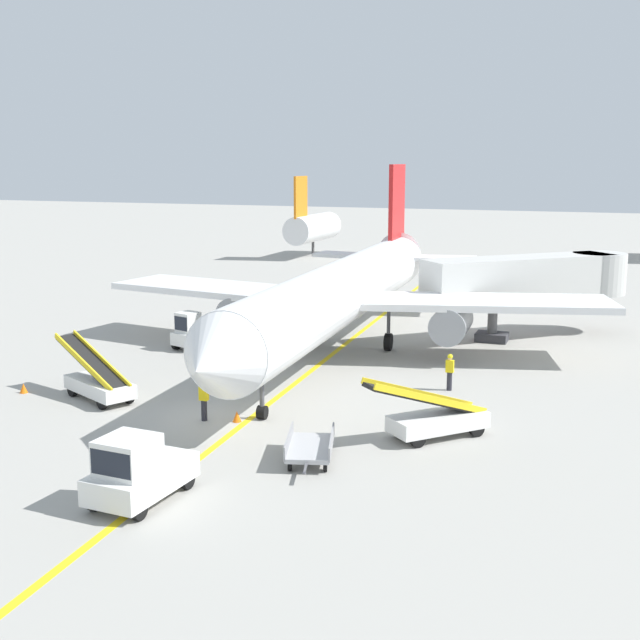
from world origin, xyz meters
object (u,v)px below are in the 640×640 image
(belt_loader_forward_hold, at_px, (98,382))
(baggage_cart_loaded, at_px, (310,447))
(pushback_tug, at_px, (137,471))
(ground_crew_marshaller, at_px, (204,399))
(safety_cone_nose_right, at_px, (24,388))
(airliner, at_px, (343,291))
(belt_loader_aft_hold, at_px, (436,417))
(ground_crew_wing_walker, at_px, (450,371))
(jet_bridge, at_px, (539,278))
(safety_cone_nose_left, at_px, (237,416))
(baggage_tug_near_wing, at_px, (192,332))
(safety_cone_wingtip_left, at_px, (206,354))

(belt_loader_forward_hold, bearing_deg, baggage_cart_loaded, -17.22)
(pushback_tug, distance_m, ground_crew_marshaller, 8.02)
(ground_crew_marshaller, height_order, safety_cone_nose_right, ground_crew_marshaller)
(airliner, distance_m, belt_loader_aft_hold, 14.31)
(belt_loader_aft_hold, height_order, ground_crew_wing_walker, belt_loader_aft_hold)
(jet_bridge, relative_size, safety_cone_nose_left, 25.08)
(safety_cone_nose_right, bearing_deg, airliner, 48.97)
(safety_cone_nose_right, bearing_deg, safety_cone_nose_left, -1.22)
(belt_loader_forward_hold, bearing_deg, airliner, 59.53)
(baggage_cart_loaded, distance_m, safety_cone_nose_right, 15.52)
(ground_crew_wing_walker, xyz_separation_m, safety_cone_nose_right, (-17.84, -7.38, -0.69))
(belt_loader_aft_hold, xyz_separation_m, ground_crew_wing_walker, (-0.89, 6.56, 0.13))
(pushback_tug, height_order, baggage_tug_near_wing, pushback_tug)
(baggage_tug_near_wing, distance_m, safety_cone_nose_right, 10.87)
(baggage_tug_near_wing, height_order, ground_crew_marshaller, baggage_tug_near_wing)
(ground_crew_marshaller, relative_size, safety_cone_nose_left, 3.86)
(jet_bridge, relative_size, belt_loader_aft_hold, 2.43)
(pushback_tug, xyz_separation_m, safety_cone_wingtip_left, (-7.16, 17.11, -0.77))
(baggage_cart_loaded, xyz_separation_m, safety_cone_wingtip_left, (-10.75, 11.92, -0.25))
(jet_bridge, xyz_separation_m, safety_cone_nose_left, (-9.35, -20.88, -3.32))
(belt_loader_forward_hold, distance_m, safety_cone_wingtip_left, 8.42)
(baggage_cart_loaded, bearing_deg, belt_loader_aft_hold, 48.20)
(belt_loader_aft_hold, bearing_deg, baggage_tug_near_wing, 148.91)
(ground_crew_marshaller, distance_m, safety_cone_wingtip_left, 10.69)
(safety_cone_wingtip_left, bearing_deg, airliner, 29.89)
(jet_bridge, height_order, safety_cone_nose_left, jet_bridge)
(airliner, distance_m, ground_crew_wing_walker, 9.00)
(airliner, bearing_deg, belt_loader_forward_hold, -120.47)
(jet_bridge, bearing_deg, safety_cone_nose_right, -134.40)
(baggage_cart_loaded, bearing_deg, pushback_tug, -124.68)
(pushback_tug, xyz_separation_m, safety_cone_nose_left, (-0.73, 8.09, -0.77))
(baggage_cart_loaded, distance_m, safety_cone_wingtip_left, 16.06)
(belt_loader_aft_hold, relative_size, ground_crew_wing_walker, 2.67)
(baggage_cart_loaded, distance_m, ground_crew_wing_walker, 10.84)
(ground_crew_wing_walker, xyz_separation_m, safety_cone_wingtip_left, (-13.39, 1.41, -0.69))
(belt_loader_forward_hold, relative_size, belt_loader_aft_hold, 1.11)
(pushback_tug, height_order, belt_loader_forward_hold, belt_loader_forward_hold)
(baggage_tug_near_wing, distance_m, ground_crew_marshaller, 13.09)
(baggage_cart_loaded, bearing_deg, jet_bridge, 78.07)
(jet_bridge, distance_m, safety_cone_nose_right, 29.09)
(baggage_tug_near_wing, relative_size, safety_cone_nose_right, 6.07)
(safety_cone_nose_right, bearing_deg, ground_crew_marshaller, -3.37)
(airliner, bearing_deg, safety_cone_nose_right, -131.03)
(ground_crew_wing_walker, height_order, safety_cone_nose_right, ground_crew_wing_walker)
(baggage_tug_near_wing, relative_size, safety_cone_wingtip_left, 6.07)
(safety_cone_nose_left, height_order, safety_cone_nose_right, same)
(ground_crew_marshaller, bearing_deg, safety_cone_nose_left, 14.37)
(belt_loader_forward_hold, distance_m, ground_crew_wing_walker, 15.70)
(belt_loader_aft_hold, relative_size, safety_cone_nose_left, 10.31)
(airliner, xyz_separation_m, safety_cone_nose_left, (0.01, -12.71, -3.20))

